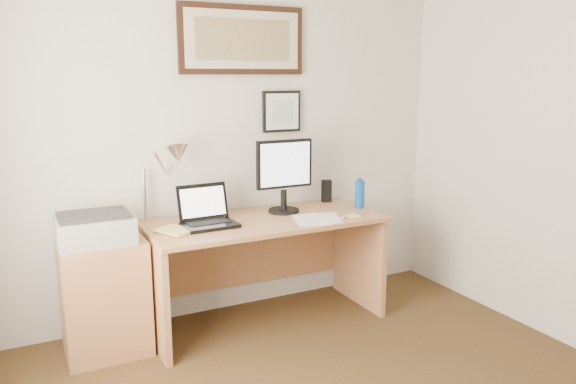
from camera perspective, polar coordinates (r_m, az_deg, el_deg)
wall_back at (r=4.02m, az=-6.60°, el=5.12°), size 3.50×0.02×2.50m
side_cabinet at (r=3.71m, az=-18.10°, el=-10.13°), size 0.50×0.40×0.73m
water_bottle at (r=4.16m, az=7.31°, el=-0.26°), size 0.07×0.07×0.20m
bottle_cap at (r=4.14m, az=7.35°, el=1.23°), size 0.04×0.04×0.02m
speaker at (r=4.34m, az=3.92°, el=0.11°), size 0.09×0.09×0.17m
paper_sheet_a at (r=3.81m, az=2.39°, el=-2.83°), size 0.30×0.37×0.00m
paper_sheet_b at (r=3.85m, az=3.75°, el=-2.64°), size 0.30×0.35×0.00m
sticky_pad at (r=3.89m, az=6.73°, el=-2.49°), size 0.09×0.09×0.01m
marker_pen at (r=3.91m, az=6.18°, el=-2.40°), size 0.14×0.06×0.02m
book at (r=3.53m, az=-12.39°, el=-4.17°), size 0.26×0.28×0.02m
desk at (r=3.97m, az=-2.86°, el=-5.77°), size 1.60×0.70×0.75m
laptop at (r=3.70m, az=-8.21°, el=-2.49°), size 0.35×0.30×0.26m
lcd_monitor at (r=3.95m, az=-0.38°, el=2.02°), size 0.42×0.22×0.52m
printer at (r=3.54m, az=-19.05°, el=-3.51°), size 0.44×0.34×0.18m
desk_lamp at (r=3.72m, az=-11.46°, el=3.46°), size 0.29×0.27×0.53m
picture_large at (r=4.03m, az=-4.63°, el=15.15°), size 0.92×0.04×0.47m
picture_small at (r=4.15m, az=-0.65°, el=8.18°), size 0.30×0.03×0.30m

